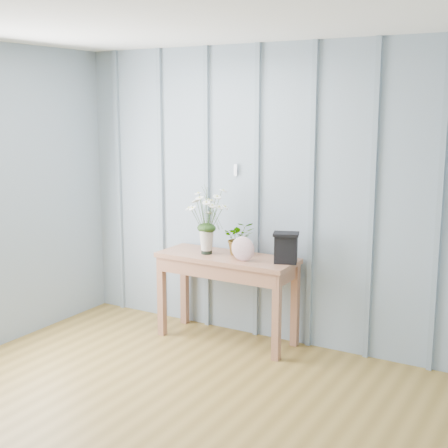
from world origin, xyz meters
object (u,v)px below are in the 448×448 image
Objects in this scene: felt_disc_vessel at (243,249)px; sideboard at (227,269)px; carved_box at (286,247)px; daisy_vase at (206,212)px.

sideboard is at bearing 151.77° from felt_disc_vessel.
felt_disc_vessel is 0.83× the size of carved_box.
daisy_vase is (-0.18, -0.03, 0.48)m from sideboard.
sideboard is at bearing -177.12° from carved_box.
felt_disc_vessel is at bearing -25.92° from sideboard.
daisy_vase reaches higher than sideboard.
daisy_vase is 2.81× the size of felt_disc_vessel.
sideboard is 0.32m from felt_disc_vessel.
carved_box reaches higher than sideboard.
felt_disc_vessel is (0.39, -0.07, -0.26)m from daisy_vase.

